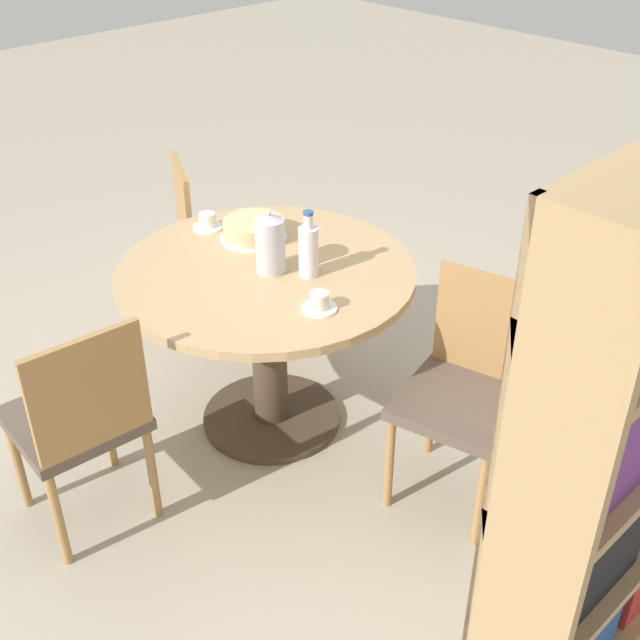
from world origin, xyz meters
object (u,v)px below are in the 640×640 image
object	(u,v)px
chair_a	(80,419)
cake_main	(254,230)
cup_b	(319,303)
coffee_pot	(270,244)
chair_b	(468,387)
chair_c	(215,240)
bookshelf	(637,434)
cup_a	(208,222)
water_bottle	(308,250)

from	to	relation	value
chair_a	cake_main	bearing A→B (deg)	-162.56
chair_a	cup_b	size ratio (longest dim) A/B	6.82
coffee_pot	cake_main	bearing A→B (deg)	-116.93
cake_main	chair_b	bearing A→B (deg)	97.16
chair_c	cake_main	distance (m)	0.66
bookshelf	cup_a	bearing A→B (deg)	90.29
bookshelf	chair_b	bearing A→B (deg)	73.99
chair_a	cake_main	distance (m)	1.05
chair_c	water_bottle	bearing A→B (deg)	-167.75
cake_main	cup_b	xyz separation A→B (m)	(0.19, 0.59, -0.01)
chair_c	cake_main	xyz separation A→B (m)	(0.19, 0.55, 0.31)
water_bottle	cup_b	distance (m)	0.27
chair_a	water_bottle	distance (m)	1.02
chair_c	bookshelf	size ratio (longest dim) A/B	0.54
bookshelf	cake_main	xyz separation A→B (m)	(-0.07, -1.73, -0.01)
chair_a	cup_a	xyz separation A→B (m)	(-0.90, -0.43, 0.30)
chair_a	cup_a	distance (m)	1.04
cake_main	cup_a	size ratio (longest dim) A/B	2.18
bookshelf	cup_a	xyz separation A→B (m)	(0.01, -1.94, -0.02)
coffee_pot	cup_a	world-z (taller)	coffee_pot
chair_a	water_bottle	size ratio (longest dim) A/B	3.33
coffee_pot	chair_c	bearing A→B (deg)	-111.90
chair_a	chair_b	bearing A→B (deg)	148.38
chair_b	water_bottle	size ratio (longest dim) A/B	3.33
chair_a	cup_b	bearing A→B (deg)	159.32
chair_b	cup_a	bearing A→B (deg)	175.45
water_bottle	chair_c	bearing A→B (deg)	-104.52
cake_main	cup_b	size ratio (longest dim) A/B	2.18
chair_a	cup_a	world-z (taller)	chair_a
cup_b	chair_c	bearing A→B (deg)	-108.68
chair_c	cup_b	distance (m)	1.24
water_bottle	cup_a	bearing A→B (deg)	-87.16
cup_a	cup_b	distance (m)	0.81
chair_a	chair_b	size ratio (longest dim) A/B	1.00
bookshelf	cake_main	size ratio (longest dim) A/B	5.84
bookshelf	coffee_pot	xyz separation A→B (m)	(0.07, -1.46, 0.07)
water_bottle	cake_main	xyz separation A→B (m)	(-0.05, -0.38, -0.07)
water_bottle	cake_main	bearing A→B (deg)	-97.21
water_bottle	cup_b	xyz separation A→B (m)	(0.15, 0.21, -0.08)
chair_c	cake_main	size ratio (longest dim) A/B	3.13
bookshelf	water_bottle	distance (m)	1.34
cake_main	cup_a	world-z (taller)	cake_main
bookshelf	cup_b	size ratio (longest dim) A/B	12.75
cup_a	coffee_pot	bearing A→B (deg)	83.32
coffee_pot	cup_b	bearing A→B (deg)	79.70
chair_a	cup_b	distance (m)	0.92
chair_b	cup_b	bearing A→B (deg)	-157.75
chair_c	bookshelf	xyz separation A→B (m)	(0.26, 2.28, 0.32)
chair_a	bookshelf	xyz separation A→B (m)	(-0.91, 1.50, 0.32)
cake_main	cup_b	bearing A→B (deg)	71.95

